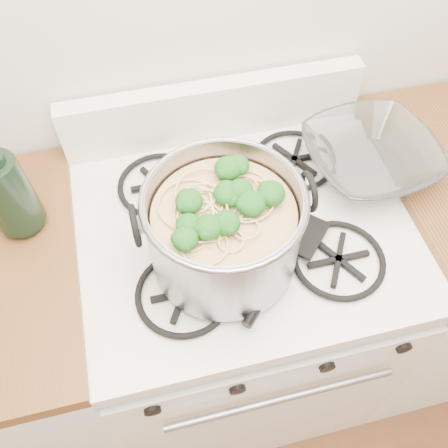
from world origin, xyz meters
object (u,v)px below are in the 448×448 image
gas_range (239,312)px  spatula (302,232)px  bottle (3,184)px  glass_bowl (368,162)px  stock_pot (224,231)px

gas_range → spatula: (0.11, -0.07, 0.50)m
spatula → bottle: (-0.59, 0.18, 0.12)m
glass_bowl → gas_range: bearing=-166.3°
stock_pot → spatula: (0.18, 0.01, -0.09)m
stock_pot → glass_bowl: (0.40, 0.17, -0.08)m
gas_range → spatula: 0.52m
spatula → glass_bowl: bearing=79.2°
glass_bowl → stock_pot: bearing=-157.2°
gas_range → bottle: 0.80m
spatula → gas_range: bearing=-169.1°
spatula → bottle: bottle is taller
spatula → glass_bowl: size_ratio=2.53×
stock_pot → glass_bowl: stock_pot is taller
gas_range → bottle: bearing=167.6°
gas_range → stock_pot: 0.60m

